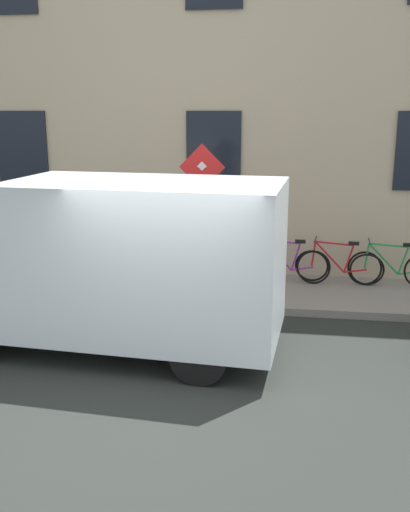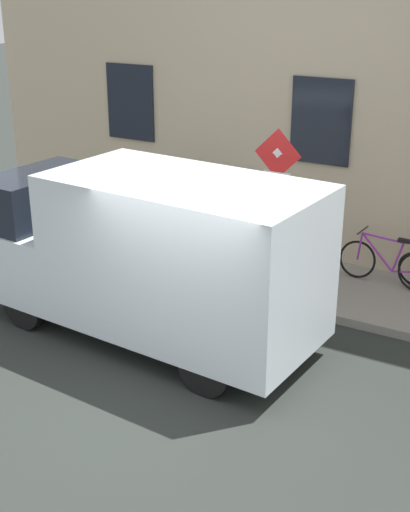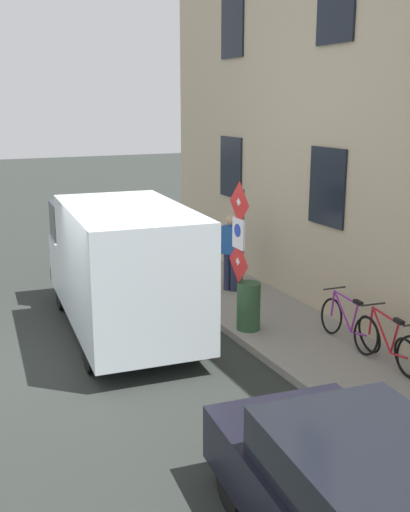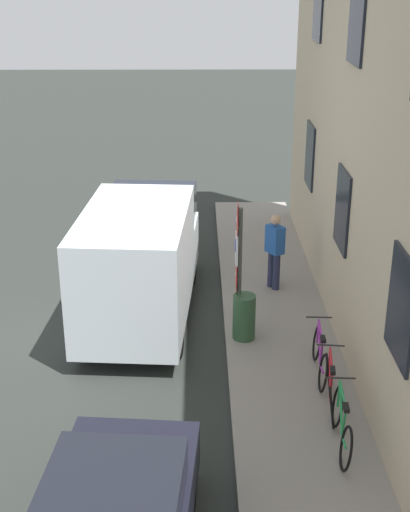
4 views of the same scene
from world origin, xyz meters
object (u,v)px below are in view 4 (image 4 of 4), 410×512
(bicycle_red, at_px, (330,387))
(bicycle_purple, at_px, (320,355))
(bicycle_green, at_px, (342,424))
(pedestrian, at_px, (275,249))
(sign_post_stacked, at_px, (237,257))
(litter_bin, at_px, (244,317))
(delivery_van, at_px, (141,257))

(bicycle_red, distance_m, bicycle_purple, 1.01)
(bicycle_green, distance_m, pedestrian, 5.72)
(pedestrian, bearing_deg, sign_post_stacked, 33.85)
(bicycle_purple, relative_size, litter_bin, 1.90)
(pedestrian, height_order, litter_bin, pedestrian)
(sign_post_stacked, bearing_deg, bicycle_green, -68.07)
(sign_post_stacked, distance_m, bicycle_green, 3.97)
(bicycle_red, relative_size, litter_bin, 1.90)
(sign_post_stacked, bearing_deg, bicycle_red, -60.42)
(sign_post_stacked, height_order, delivery_van, sign_post_stacked)
(bicycle_purple, height_order, pedestrian, pedestrian)
(sign_post_stacked, relative_size, bicycle_purple, 1.54)
(sign_post_stacked, relative_size, pedestrian, 1.54)
(litter_bin, bearing_deg, bicycle_red, -61.84)
(sign_post_stacked, bearing_deg, litter_bin, -41.07)
(sign_post_stacked, distance_m, bicycle_red, 3.12)
(delivery_van, xyz_separation_m, bicycle_green, (3.31, -4.59, -0.82))
(bicycle_green, bearing_deg, sign_post_stacked, 25.76)
(pedestrian, bearing_deg, bicycle_green, 61.94)
(sign_post_stacked, bearing_deg, delivery_van, 150.05)
(bicycle_red, bearing_deg, pedestrian, 12.43)
(pedestrian, bearing_deg, bicycle_purple, 64.43)
(delivery_van, bearing_deg, bicycle_red, -133.18)
(bicycle_green, relative_size, bicycle_red, 1.00)
(bicycle_green, xyz_separation_m, bicycle_purple, (-0.00, 2.03, 0.00))
(bicycle_red, bearing_deg, bicycle_green, -173.10)
(bicycle_red, relative_size, pedestrian, 1.00)
(bicycle_purple, bearing_deg, pedestrian, 10.28)
(delivery_van, xyz_separation_m, litter_bin, (2.06, -1.23, -0.74))
(sign_post_stacked, distance_m, bicycle_purple, 2.39)
(delivery_van, relative_size, pedestrian, 3.17)
(sign_post_stacked, relative_size, bicycle_green, 1.54)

